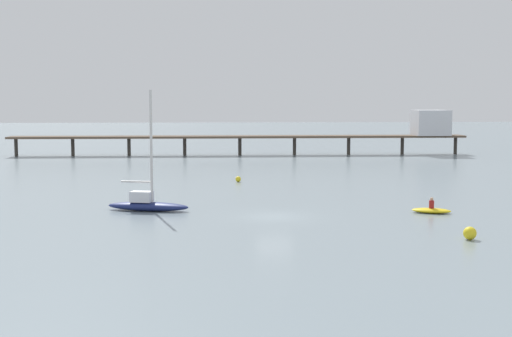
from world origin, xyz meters
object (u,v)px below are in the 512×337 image
Objects in this scene: pier at (343,129)px; mooring_buoy_far at (238,179)px; mooring_buoy_mid at (470,233)px; sailboat_navy at (147,202)px; dinghy_yellow at (431,210)px.

pier reaches higher than mooring_buoy_far.
sailboat_navy is at bearing 148.80° from mooring_buoy_mid.
pier is 37.07m from mooring_buoy_far.
pier is 86.37× the size of mooring_buoy_mid.
dinghy_yellow reaches higher than mooring_buoy_mid.
sailboat_navy is 15.95× the size of mooring_buoy_far.
sailboat_navy is 18.88m from mooring_buoy_far.
mooring_buoy_mid is at bearing -31.20° from sailboat_navy.
sailboat_navy reaches higher than pier.
dinghy_yellow reaches higher than mooring_buoy_far.
mooring_buoy_far is 31.70m from mooring_buoy_mid.
mooring_buoy_far is at bearing -117.17° from pier.
pier is at bearing 85.73° from mooring_buoy_mid.
mooring_buoy_mid reaches higher than mooring_buoy_far.
sailboat_navy reaches higher than mooring_buoy_far.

